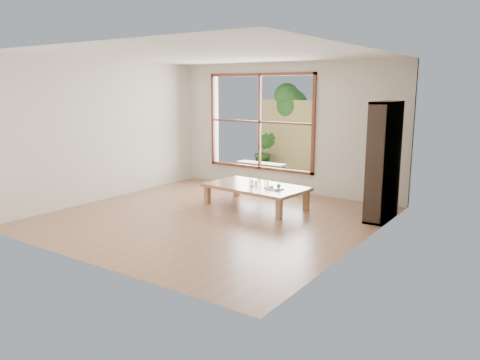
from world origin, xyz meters
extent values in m
plane|color=#9A6A4D|center=(0.00, 0.00, 0.00)|extent=(5.00, 5.00, 0.00)
cube|color=#B27D56|center=(0.22, 0.98, 0.36)|extent=(1.87, 1.16, 0.06)
cube|color=#B27D56|center=(-0.61, 0.64, 0.17)|extent=(0.10, 0.10, 0.33)
cube|color=#B27D56|center=(-0.54, 1.46, 0.17)|extent=(0.10, 0.10, 0.33)
cube|color=#B27D56|center=(0.98, 0.49, 0.17)|extent=(0.10, 0.10, 0.33)
cube|color=#B27D56|center=(1.06, 1.32, 0.17)|extent=(0.10, 0.10, 0.33)
cube|color=white|center=(-0.02, 2.00, 0.04)|extent=(0.59, 0.59, 0.07)
cube|color=black|center=(2.33, 1.46, 0.95)|extent=(0.30, 0.85, 1.90)
cylinder|color=silver|center=(0.20, 0.85, 0.46)|extent=(0.07, 0.07, 0.13)
cylinder|color=silver|center=(0.43, 1.00, 0.45)|extent=(0.08, 0.08, 0.11)
cylinder|color=silver|center=(0.18, 1.02, 0.43)|extent=(0.07, 0.07, 0.08)
cylinder|color=silver|center=(0.12, 1.07, 0.43)|extent=(0.06, 0.06, 0.08)
cube|color=white|center=(0.63, 0.92, 0.40)|extent=(0.35, 0.29, 0.02)
sphere|color=#497D32|center=(0.70, 0.96, 0.45)|extent=(0.07, 0.07, 0.07)
cube|color=orange|center=(0.60, 0.88, 0.42)|extent=(0.06, 0.06, 0.03)
cube|color=beige|center=(0.56, 0.95, 0.42)|extent=(0.08, 0.07, 0.02)
cylinder|color=silver|center=(0.66, 0.86, 0.41)|extent=(0.16, 0.07, 0.01)
cube|color=#3B322A|center=(-0.60, 3.56, 0.00)|extent=(2.80, 2.00, 0.05)
cube|color=black|center=(-1.05, 3.19, 0.37)|extent=(1.17, 0.37, 0.05)
cube|color=black|center=(-1.59, 3.05, 0.19)|extent=(0.06, 0.06, 0.32)
cube|color=black|center=(-1.59, 3.31, 0.19)|extent=(0.06, 0.06, 0.32)
cube|color=black|center=(-0.50, 3.07, 0.19)|extent=(0.06, 0.06, 0.32)
cube|color=black|center=(-0.51, 3.33, 0.19)|extent=(0.06, 0.06, 0.32)
cube|color=tan|center=(-0.60, 4.56, 0.90)|extent=(2.80, 0.06, 1.80)
imported|color=#2E5D22|center=(0.44, 4.21, 0.48)|extent=(0.94, 0.85, 0.91)
imported|color=#2E5D22|center=(-1.52, 4.13, 0.52)|extent=(0.67, 0.61, 0.98)
cylinder|color=#4C3D2D|center=(-1.30, 4.86, 0.80)|extent=(0.14, 0.14, 1.60)
sphere|color=#2E5D22|center=(-1.18, 4.86, 1.65)|extent=(0.84, 0.84, 0.84)
sphere|color=#2E5D22|center=(-1.45, 4.94, 1.45)|extent=(0.70, 0.70, 0.70)
sphere|color=#2E5D22|center=(-1.27, 4.76, 1.90)|extent=(0.64, 0.64, 0.64)
camera|label=1|loc=(4.61, -5.90, 2.11)|focal=35.00mm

